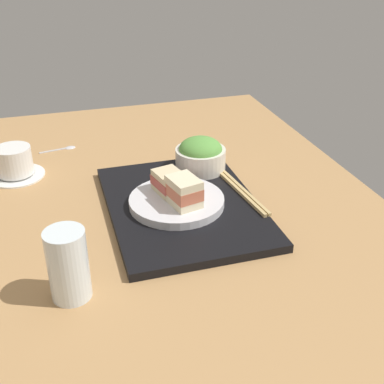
% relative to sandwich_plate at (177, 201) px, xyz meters
% --- Properties ---
extents(ground_plane, '(1.40, 1.00, 0.03)m').
position_rel_sandwich_plate_xyz_m(ground_plane, '(-0.02, 0.06, -0.04)').
color(ground_plane, tan).
extents(serving_tray, '(0.41, 0.30, 0.02)m').
position_rel_sandwich_plate_xyz_m(serving_tray, '(0.01, -0.01, -0.02)').
color(serving_tray, black).
rests_on(serving_tray, ground_plane).
extents(sandwich_plate, '(0.19, 0.19, 0.02)m').
position_rel_sandwich_plate_xyz_m(sandwich_plate, '(0.00, 0.00, 0.00)').
color(sandwich_plate, silver).
rests_on(sandwich_plate, serving_tray).
extents(sandwich_near, '(0.08, 0.07, 0.06)m').
position_rel_sandwich_plate_xyz_m(sandwich_near, '(-0.03, -0.01, 0.04)').
color(sandwich_near, beige).
rests_on(sandwich_near, sandwich_plate).
extents(sandwich_far, '(0.08, 0.07, 0.04)m').
position_rel_sandwich_plate_xyz_m(sandwich_far, '(0.03, 0.01, 0.03)').
color(sandwich_far, beige).
rests_on(sandwich_far, sandwich_plate).
extents(salad_bowl, '(0.12, 0.12, 0.08)m').
position_rel_sandwich_plate_xyz_m(salad_bowl, '(0.14, -0.10, 0.03)').
color(salad_bowl, silver).
rests_on(salad_bowl, serving_tray).
extents(chopsticks_pair, '(0.21, 0.04, 0.01)m').
position_rel_sandwich_plate_xyz_m(chopsticks_pair, '(0.01, -0.15, -0.00)').
color(chopsticks_pair, tan).
rests_on(chopsticks_pair, serving_tray).
extents(coffee_cup, '(0.13, 0.13, 0.07)m').
position_rel_sandwich_plate_xyz_m(coffee_cup, '(0.26, 0.32, 0.01)').
color(coffee_cup, white).
rests_on(coffee_cup, ground_plane).
extents(drinking_glass, '(0.06, 0.06, 0.12)m').
position_rel_sandwich_plate_xyz_m(drinking_glass, '(-0.20, 0.23, 0.03)').
color(drinking_glass, silver).
rests_on(drinking_glass, ground_plane).
extents(teaspoon, '(0.03, 0.09, 0.01)m').
position_rel_sandwich_plate_xyz_m(teaspoon, '(0.39, 0.20, -0.02)').
color(teaspoon, silver).
rests_on(teaspoon, ground_plane).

